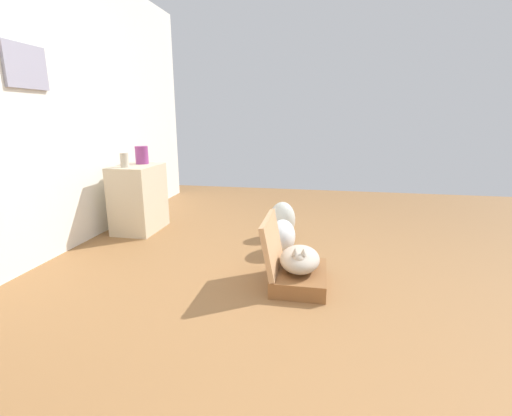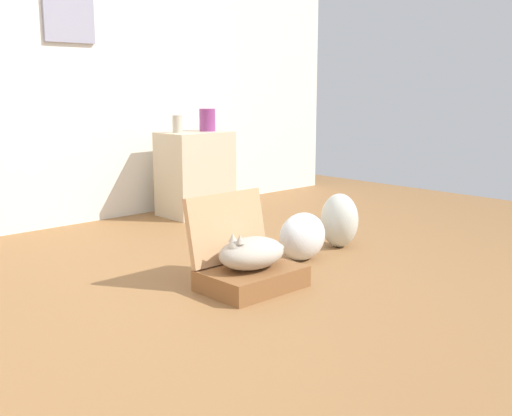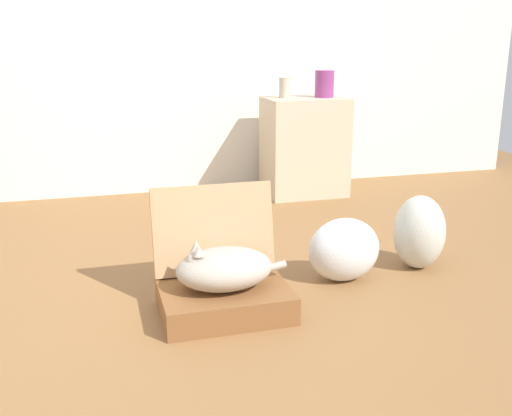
{
  "view_description": "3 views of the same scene",
  "coord_description": "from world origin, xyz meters",
  "px_view_note": "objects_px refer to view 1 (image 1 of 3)",
  "views": [
    {
      "loc": [
        -2.1,
        -0.04,
        1.17
      ],
      "look_at": [
        0.42,
        0.43,
        0.52
      ],
      "focal_mm": 25.07,
      "sensor_mm": 36.0,
      "label": 1
    },
    {
      "loc": [
        -1.88,
        -2.23,
        1.06
      ],
      "look_at": [
        0.57,
        0.36,
        0.36
      ],
      "focal_mm": 43.51,
      "sensor_mm": 36.0,
      "label": 2
    },
    {
      "loc": [
        -0.19,
        -2.06,
        1.08
      ],
      "look_at": [
        0.58,
        0.66,
        0.27
      ],
      "focal_mm": 41.17,
      "sensor_mm": 36.0,
      "label": 3
    }
  ],
  "objects_px": {
    "vase_tall": "(124,160)",
    "vase_short": "(142,155)",
    "side_table": "(139,198)",
    "plastic_bag_clear": "(282,220)",
    "suitcase_base": "(299,277)",
    "cat": "(300,259)",
    "plastic_bag_white": "(282,237)"
  },
  "relations": [
    {
      "from": "suitcase_base",
      "to": "vase_short",
      "type": "relative_size",
      "value": 2.8
    },
    {
      "from": "suitcase_base",
      "to": "vase_tall",
      "type": "distance_m",
      "value": 2.12
    },
    {
      "from": "plastic_bag_clear",
      "to": "side_table",
      "type": "relative_size",
      "value": 0.52
    },
    {
      "from": "plastic_bag_white",
      "to": "vase_short",
      "type": "bearing_deg",
      "value": 71.53
    },
    {
      "from": "plastic_bag_white",
      "to": "cat",
      "type": "bearing_deg",
      "value": -162.53
    },
    {
      "from": "plastic_bag_white",
      "to": "suitcase_base",
      "type": "bearing_deg",
      "value": -162.36
    },
    {
      "from": "vase_tall",
      "to": "plastic_bag_white",
      "type": "bearing_deg",
      "value": -98.6
    },
    {
      "from": "plastic_bag_clear",
      "to": "side_table",
      "type": "height_order",
      "value": "side_table"
    },
    {
      "from": "suitcase_base",
      "to": "plastic_bag_clear",
      "type": "height_order",
      "value": "plastic_bag_clear"
    },
    {
      "from": "cat",
      "to": "plastic_bag_clear",
      "type": "xyz_separation_m",
      "value": [
        1.03,
        0.24,
        -0.02
      ]
    },
    {
      "from": "suitcase_base",
      "to": "vase_tall",
      "type": "bearing_deg",
      "value": 64.65
    },
    {
      "from": "cat",
      "to": "plastic_bag_clear",
      "type": "height_order",
      "value": "plastic_bag_clear"
    },
    {
      "from": "suitcase_base",
      "to": "cat",
      "type": "height_order",
      "value": "cat"
    },
    {
      "from": "cat",
      "to": "vase_tall",
      "type": "relative_size",
      "value": 3.37
    },
    {
      "from": "cat",
      "to": "plastic_bag_white",
      "type": "height_order",
      "value": "cat"
    },
    {
      "from": "plastic_bag_white",
      "to": "vase_short",
      "type": "relative_size",
      "value": 1.83
    },
    {
      "from": "plastic_bag_white",
      "to": "vase_tall",
      "type": "bearing_deg",
      "value": 81.4
    },
    {
      "from": "suitcase_base",
      "to": "plastic_bag_clear",
      "type": "bearing_deg",
      "value": 13.23
    },
    {
      "from": "plastic_bag_white",
      "to": "vase_tall",
      "type": "height_order",
      "value": "vase_tall"
    },
    {
      "from": "plastic_bag_clear",
      "to": "suitcase_base",
      "type": "bearing_deg",
      "value": -166.77
    },
    {
      "from": "plastic_bag_clear",
      "to": "side_table",
      "type": "xyz_separation_m",
      "value": [
        -0.03,
        1.52,
        0.17
      ]
    },
    {
      "from": "vase_tall",
      "to": "cat",
      "type": "bearing_deg",
      "value": -115.48
    },
    {
      "from": "plastic_bag_clear",
      "to": "side_table",
      "type": "bearing_deg",
      "value": 91.26
    },
    {
      "from": "vase_tall",
      "to": "vase_short",
      "type": "height_order",
      "value": "vase_short"
    },
    {
      "from": "plastic_bag_white",
      "to": "vase_tall",
      "type": "relative_size",
      "value": 2.43
    },
    {
      "from": "suitcase_base",
      "to": "plastic_bag_white",
      "type": "relative_size",
      "value": 1.53
    },
    {
      "from": "side_table",
      "to": "plastic_bag_clear",
      "type": "bearing_deg",
      "value": -88.74
    },
    {
      "from": "suitcase_base",
      "to": "side_table",
      "type": "xyz_separation_m",
      "value": [
        0.99,
        1.76,
        0.29
      ]
    },
    {
      "from": "cat",
      "to": "vase_tall",
      "type": "distance_m",
      "value": 2.08
    },
    {
      "from": "vase_tall",
      "to": "suitcase_base",
      "type": "bearing_deg",
      "value": -115.35
    },
    {
      "from": "plastic_bag_clear",
      "to": "vase_short",
      "type": "bearing_deg",
      "value": 85.98
    },
    {
      "from": "suitcase_base",
      "to": "vase_short",
      "type": "distance_m",
      "value": 2.22
    }
  ]
}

